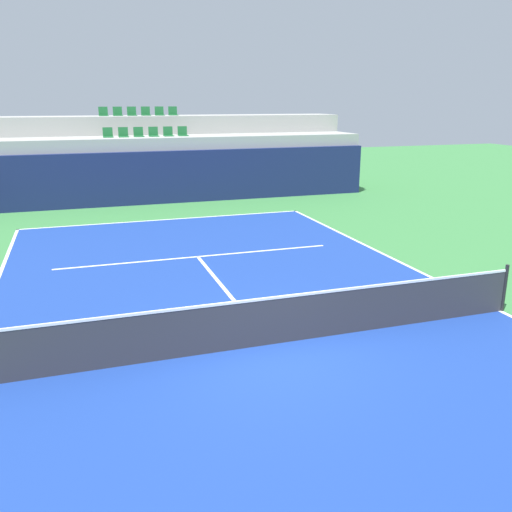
% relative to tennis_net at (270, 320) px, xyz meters
% --- Properties ---
extents(ground_plane, '(80.00, 80.00, 0.00)m').
position_rel_tennis_net_xyz_m(ground_plane, '(0.00, 0.00, -0.51)').
color(ground_plane, '#387A3D').
extents(court_surface, '(11.00, 24.00, 0.01)m').
position_rel_tennis_net_xyz_m(court_surface, '(0.00, 0.00, -0.50)').
color(court_surface, navy).
rests_on(court_surface, ground_plane).
extents(baseline_far, '(11.00, 0.10, 0.00)m').
position_rel_tennis_net_xyz_m(baseline_far, '(0.00, 11.95, -0.50)').
color(baseline_far, white).
rests_on(baseline_far, court_surface).
extents(sideline_right, '(0.10, 24.00, 0.00)m').
position_rel_tennis_net_xyz_m(sideline_right, '(5.45, 0.00, -0.50)').
color(sideline_right, white).
rests_on(sideline_right, court_surface).
extents(service_line_far, '(8.26, 0.10, 0.00)m').
position_rel_tennis_net_xyz_m(service_line_far, '(0.00, 6.40, -0.50)').
color(service_line_far, white).
rests_on(service_line_far, court_surface).
extents(centre_service_line, '(0.10, 6.40, 0.00)m').
position_rel_tennis_net_xyz_m(centre_service_line, '(0.00, 3.20, -0.50)').
color(centre_service_line, white).
rests_on(centre_service_line, court_surface).
extents(back_wall, '(20.75, 0.30, 2.35)m').
position_rel_tennis_net_xyz_m(back_wall, '(0.00, 15.56, 0.67)').
color(back_wall, navy).
rests_on(back_wall, ground_plane).
extents(stands_tier_lower, '(20.75, 2.40, 2.91)m').
position_rel_tennis_net_xyz_m(stands_tier_lower, '(0.00, 16.91, 0.95)').
color(stands_tier_lower, '#9E9E99').
rests_on(stands_tier_lower, ground_plane).
extents(stands_tier_upper, '(20.75, 2.40, 3.79)m').
position_rel_tennis_net_xyz_m(stands_tier_upper, '(0.00, 19.31, 1.39)').
color(stands_tier_upper, '#9E9E99').
rests_on(stands_tier_upper, ground_plane).
extents(seating_row_lower, '(3.87, 0.44, 0.44)m').
position_rel_tennis_net_xyz_m(seating_row_lower, '(-0.00, 17.01, 2.53)').
color(seating_row_lower, '#1E6633').
rests_on(seating_row_lower, stands_tier_lower).
extents(seating_row_upper, '(3.87, 0.44, 0.44)m').
position_rel_tennis_net_xyz_m(seating_row_upper, '(-0.00, 19.41, 3.41)').
color(seating_row_upper, '#1E6633').
rests_on(seating_row_upper, stands_tier_upper).
extents(tennis_net, '(11.08, 0.08, 1.07)m').
position_rel_tennis_net_xyz_m(tennis_net, '(0.00, 0.00, 0.00)').
color(tennis_net, black).
rests_on(tennis_net, court_surface).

